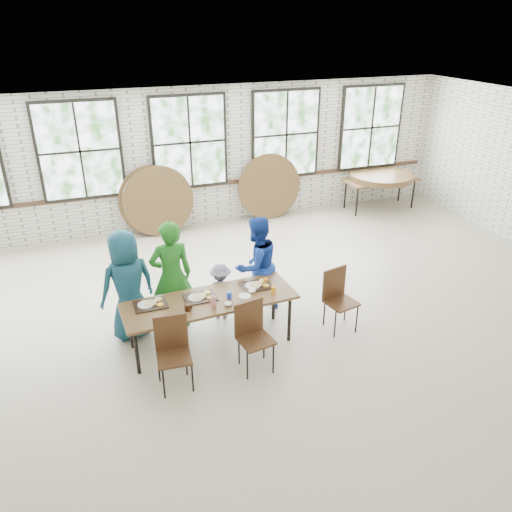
{
  "coord_description": "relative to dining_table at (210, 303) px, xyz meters",
  "views": [
    {
      "loc": [
        -2.31,
        -5.86,
        4.28
      ],
      "look_at": [
        0.0,
        0.4,
        1.05
      ],
      "focal_mm": 35.0,
      "sensor_mm": 36.0,
      "label": 1
    }
  ],
  "objects": [
    {
      "name": "chair_spare",
      "position": [
        1.9,
        -0.2,
        -0.13
      ],
      "size": [
        0.5,
        0.48,
        0.95
      ],
      "rotation": [
        0.0,
        0.0,
        0.21
      ],
      "color": "#462A17",
      "rests_on": "ground"
    },
    {
      "name": "adult_green",
      "position": [
        -0.39,
        0.65,
        0.17
      ],
      "size": [
        0.63,
        0.43,
        1.71
      ],
      "primitive_type": "imported",
      "rotation": [
        0.0,
        0.0,
        3.17
      ],
      "color": "#1D691C",
      "rests_on": "ground"
    },
    {
      "name": "storage_table",
      "position": [
        5.36,
        4.01,
        -0.0
      ],
      "size": [
        1.82,
        0.81,
        0.74
      ],
      "rotation": [
        0.0,
        0.0,
        0.03
      ],
      "color": "brown",
      "rests_on": "ground"
    },
    {
      "name": "tabletop_clutter",
      "position": [
        0.11,
        -0.01,
        0.08
      ],
      "size": [
        1.97,
        0.61,
        0.11
      ],
      "color": "black",
      "rests_on": "dining_table"
    },
    {
      "name": "round_tops_leaning",
      "position": [
        0.89,
        4.34,
        0.05
      ],
      "size": [
        4.13,
        0.4,
        1.49
      ],
      "color": "brown",
      "rests_on": "ground"
    },
    {
      "name": "toddler",
      "position": [
        0.34,
        0.65,
        -0.23
      ],
      "size": [
        0.68,
        0.56,
        0.91
      ],
      "primitive_type": "imported",
      "rotation": [
        0.0,
        0.0,
        2.71
      ],
      "color": "#1D1647",
      "rests_on": "ground"
    },
    {
      "name": "dining_table",
      "position": [
        0.0,
        0.0,
        0.0
      ],
      "size": [
        2.43,
        0.91,
        0.74
      ],
      "rotation": [
        0.0,
        0.0,
        0.04
      ],
      "color": "brown",
      "rests_on": "ground"
    },
    {
      "name": "adult_blue",
      "position": [
        0.93,
        0.65,
        0.11
      ],
      "size": [
        0.93,
        0.82,
        1.59
      ],
      "primitive_type": "imported",
      "rotation": [
        0.0,
        0.0,
        3.47
      ],
      "color": "#153598",
      "rests_on": "ground"
    },
    {
      "name": "adult_teal",
      "position": [
        -1.02,
        0.65,
        0.13
      ],
      "size": [
        0.92,
        0.72,
        1.65
      ],
      "primitive_type": "imported",
      "rotation": [
        0.0,
        0.0,
        3.41
      ],
      "color": "#1B5468",
      "rests_on": "ground"
    },
    {
      "name": "chair_near_right",
      "position": [
        0.39,
        -0.65,
        -0.13
      ],
      "size": [
        0.48,
        0.47,
        0.95
      ],
      "rotation": [
        0.0,
        0.0,
        0.17
      ],
      "color": "#462A17",
      "rests_on": "ground"
    },
    {
      "name": "room",
      "position": [
        0.86,
        4.51,
        1.14
      ],
      "size": [
        12.0,
        12.0,
        12.0
      ],
      "color": "#BDB096",
      "rests_on": "ground"
    },
    {
      "name": "round_tops_stacked",
      "position": [
        5.36,
        4.01,
        0.12
      ],
      "size": [
        1.5,
        1.5,
        0.13
      ],
      "color": "brown",
      "rests_on": "storage_table"
    },
    {
      "name": "chair_near_left",
      "position": [
        -0.66,
        -0.63,
        -0.13
      ],
      "size": [
        0.46,
        0.44,
        0.95
      ],
      "rotation": [
        0.0,
        0.0,
        -0.09
      ],
      "color": "#462A17",
      "rests_on": "ground"
    }
  ]
}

